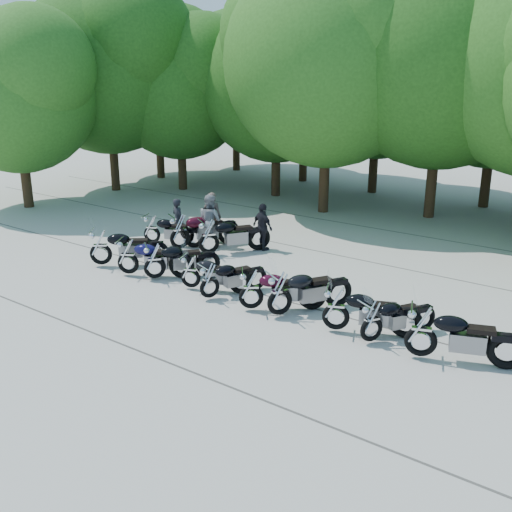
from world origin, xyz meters
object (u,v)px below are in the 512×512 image
Objects in this scene: motorcycle_8 at (372,320)px; motorcycle_10 at (152,228)px; motorcycle_1 at (128,255)px; motorcycle_11 at (180,230)px; motorcycle_9 at (422,330)px; motorcycle_6 at (280,292)px; rider_1 at (210,220)px; rider_0 at (178,221)px; motorcycle_0 at (100,246)px; rider_3 at (212,217)px; motorcycle_5 at (251,288)px; motorcycle_4 at (209,280)px; rider_2 at (263,227)px; motorcycle_2 at (154,260)px; motorcycle_12 at (209,235)px; motorcycle_3 at (190,270)px; motorcycle_7 at (336,307)px.

motorcycle_10 is (-9.96, 2.63, 0.03)m from motorcycle_8.
motorcycle_1 is 2.92m from motorcycle_11.
motorcycle_11 is at bearing 11.13° from motorcycle_8.
motorcycle_9 is at bearing -118.28° from motorcycle_1.
motorcycle_6 is 6.76m from rider_1.
rider_0 is (-1.32, 3.58, 0.15)m from motorcycle_1.
motorcycle_0 is 3.51m from rider_0.
rider_3 is at bearing -23.91° from motorcycle_1.
motorcycle_4 is at bearing 52.73° from motorcycle_5.
rider_1 is 1.02× the size of rider_3.
motorcycle_0 is at bearing 71.16° from rider_2.
motorcycle_8 is 9.00m from rider_1.
rider_1 is (0.47, 1.06, 0.21)m from motorcycle_11.
motorcycle_9 reaches higher than motorcycle_10.
motorcycle_5 is 6.95m from rider_0.
motorcycle_9 reaches higher than motorcycle_4.
motorcycle_5 is 3.41m from motorcycle_8.
motorcycle_9 is 10.22m from motorcycle_11.
motorcycle_2 is 2.36m from motorcycle_4.
motorcycle_9 is (3.77, -0.05, 0.01)m from motorcycle_6.
motorcycle_0 is at bearing 21.81° from motorcycle_4.
rider_1 is 1.93m from rider_2.
rider_0 reaches higher than motorcycle_6.
motorcycle_6 is (6.88, 0.08, -0.01)m from motorcycle_0.
motorcycle_10 is (-6.55, 2.74, -0.02)m from motorcycle_5.
motorcycle_12 is 1.34× the size of rider_1.
motorcycle_3 is 0.91× the size of motorcycle_5.
rider_1 is at bearing 46.43° from motorcycle_9.
motorcycle_11 is (-7.67, 2.64, 0.08)m from motorcycle_7.
rider_1 reaches higher than rider_3.
motorcycle_9 is at bearing 133.54° from rider_3.
motorcycle_4 is (3.29, -0.00, -0.08)m from motorcycle_1.
motorcycle_7 is at bearing -153.91° from motorcycle_4.
motorcycle_3 is 0.82× the size of motorcycle_12.
motorcycle_3 is 2.36m from motorcycle_5.
motorcycle_11 is (0.81, 2.79, 0.03)m from motorcycle_0.
rider_1 reaches higher than motorcycle_5.
motorcycle_6 is 1.48× the size of rider_0.
motorcycle_6 is 5.87m from rider_2.
rider_2 is at bearing -148.02° from rider_1.
rider_2 is (-2.96, 4.57, 0.19)m from motorcycle_5.
motorcycle_12 reaches higher than motorcycle_7.
motorcycle_10 is (-4.20, 2.52, 0.04)m from motorcycle_3.
motorcycle_12 is (-0.31, 2.82, 0.07)m from motorcycle_2.
rider_2 reaches higher than motorcycle_4.
motorcycle_5 is 0.85m from motorcycle_6.
motorcycle_6 reaches higher than motorcycle_7.
motorcycle_6 is (2.23, 0.16, 0.10)m from motorcycle_4.
motorcycle_11 is 1.57× the size of rider_0.
motorcycle_4 is at bearing 157.35° from rider_0.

